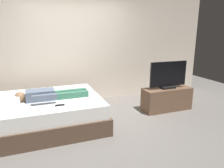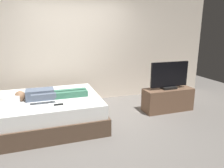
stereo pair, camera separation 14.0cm
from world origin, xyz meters
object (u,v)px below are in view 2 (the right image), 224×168
(remote, at_px, (59,104))
(pillow, at_px, (6,98))
(tv_stand, at_px, (168,99))
(person, at_px, (48,94))
(tv, at_px, (169,76))
(bed, at_px, (47,112))

(remote, bearing_deg, pillow, 150.51)
(pillow, xyz_separation_m, tv_stand, (3.22, -0.08, -0.35))
(pillow, relative_size, tv_stand, 0.44)
(person, distance_m, tv_stand, 2.55)
(remote, height_order, tv_stand, remote)
(tv, bearing_deg, bed, 178.17)
(tv_stand, distance_m, tv, 0.53)
(person, relative_size, tv_stand, 1.15)
(person, xyz_separation_m, tv_stand, (2.52, -0.01, -0.37))
(tv, bearing_deg, remote, -170.45)
(pillow, height_order, person, person)
(pillow, xyz_separation_m, tv, (3.22, -0.08, 0.18))
(tv_stand, relative_size, tv, 1.25)
(bed, height_order, pillow, pillow)
(tv_stand, bearing_deg, remote, -170.45)
(tv_stand, bearing_deg, tv, -90.00)
(bed, bearing_deg, remote, -69.44)
(person, distance_m, tv, 2.52)
(person, bearing_deg, tv_stand, -0.14)
(bed, distance_m, person, 0.37)
(bed, xyz_separation_m, pillow, (-0.67, -0.00, 0.34))
(person, height_order, tv_stand, person)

